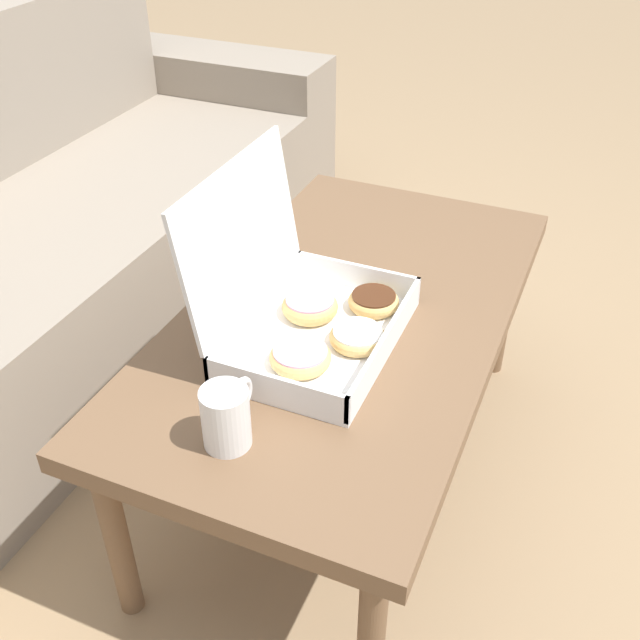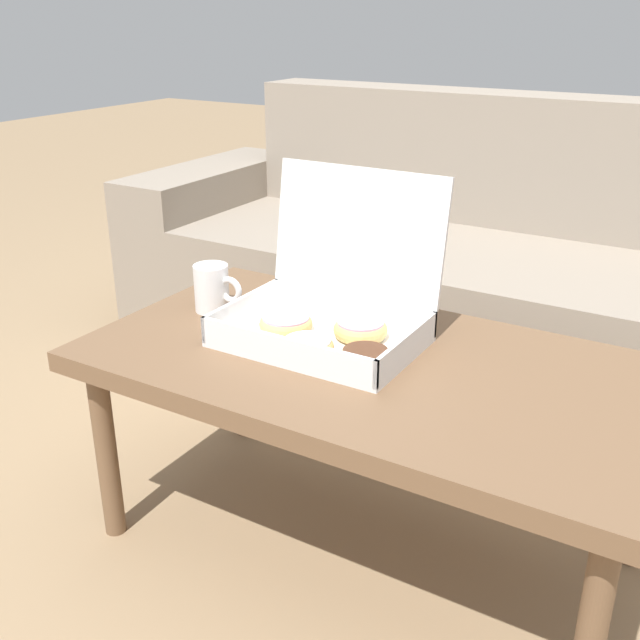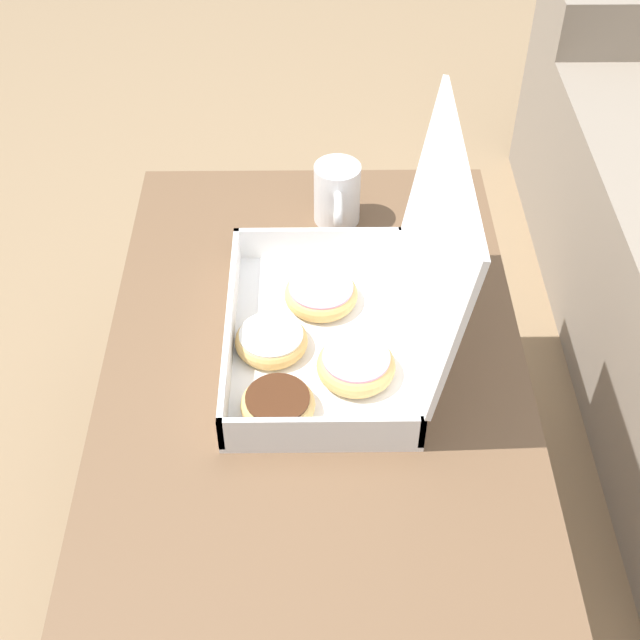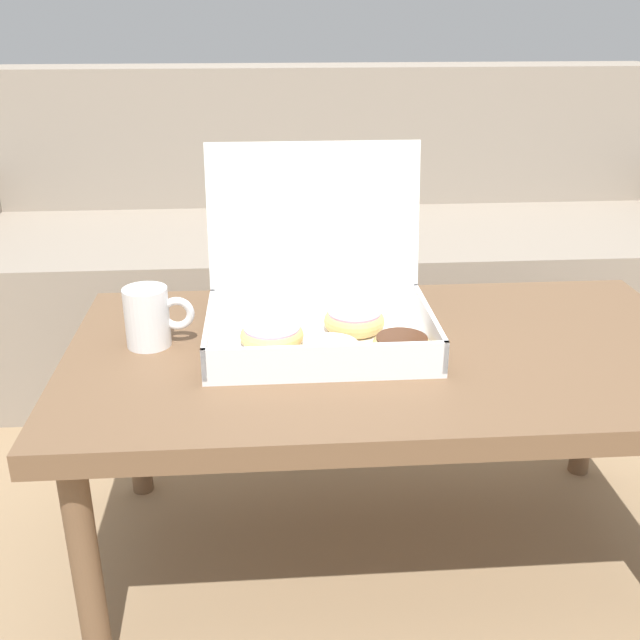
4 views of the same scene
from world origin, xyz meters
name	(u,v)px [view 1 (image 1 of 4)]	position (x,y,z in m)	size (l,w,h in m)	color
ground_plane	(276,445)	(0.00, 0.00, 0.00)	(12.00, 12.00, 0.00)	#937756
coffee_table	(347,327)	(0.00, -0.17, 0.39)	(1.09, 0.59, 0.44)	brown
pastry_box	(310,311)	(-0.10, -0.14, 0.49)	(0.38, 0.30, 0.32)	white
coffee_mug	(227,416)	(-0.40, -0.13, 0.49)	(0.12, 0.08, 0.10)	white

